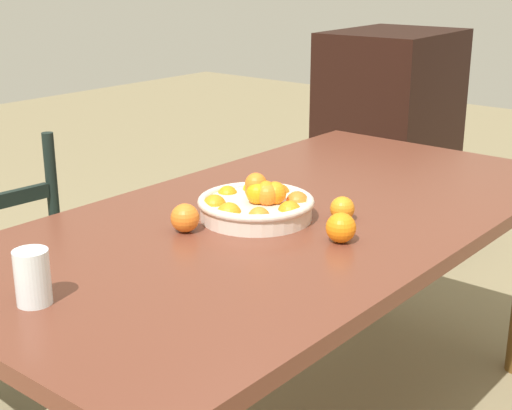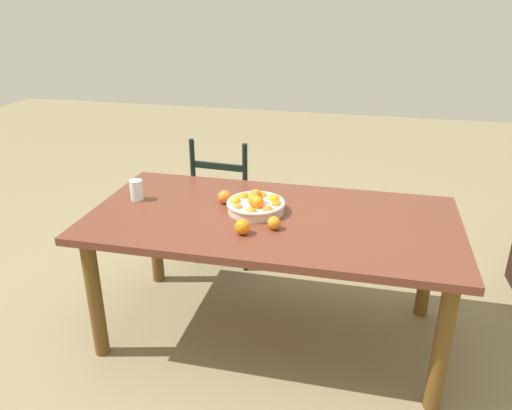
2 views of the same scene
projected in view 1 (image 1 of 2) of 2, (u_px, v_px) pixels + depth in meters
The scene contains 7 objects.
dining_table at pixel (288, 242), 2.20m from camera, with size 2.03×1.03×0.78m.
cabinet at pixel (389, 135), 4.12m from camera, with size 0.75×0.57×1.12m, color black.
fruit_bowl at pixel (257, 204), 2.11m from camera, with size 0.33×0.33×0.13m.
orange_loose_0 at pixel (342, 209), 2.10m from camera, with size 0.07×0.07×0.07m, color orange.
orange_loose_1 at pixel (341, 228), 1.93m from camera, with size 0.08×0.08×0.08m, color orange.
orange_loose_2 at pixel (185, 218), 2.01m from camera, with size 0.08×0.08×0.08m, color orange.
drinking_glass at pixel (33, 277), 1.58m from camera, with size 0.08×0.08×0.12m, color silver.
Camera 1 is at (-1.65, -1.24, 1.48)m, focal length 52.43 mm.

